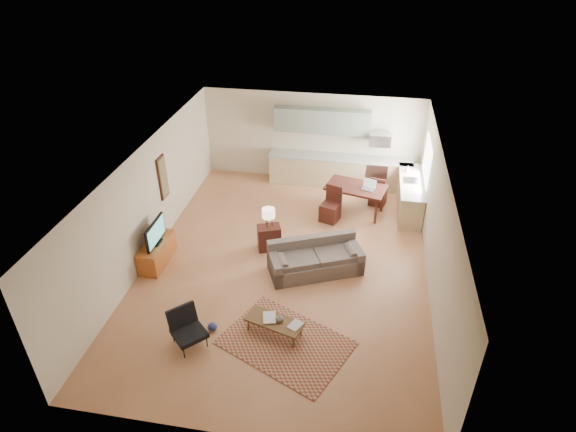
% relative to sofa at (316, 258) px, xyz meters
% --- Properties ---
extents(room, '(9.00, 9.00, 9.00)m').
position_rel_sofa_xyz_m(room, '(-0.72, 0.15, 0.97)').
color(room, '#AD6D46').
rests_on(room, ground).
extents(kitchen_counter_back, '(4.26, 0.64, 0.92)m').
position_rel_sofa_xyz_m(kitchen_counter_back, '(0.18, 4.33, 0.08)').
color(kitchen_counter_back, tan).
rests_on(kitchen_counter_back, ground).
extents(kitchen_counter_right, '(0.64, 2.26, 0.92)m').
position_rel_sofa_xyz_m(kitchen_counter_right, '(2.21, 3.15, 0.08)').
color(kitchen_counter_right, tan).
rests_on(kitchen_counter_right, ground).
extents(kitchen_range, '(0.62, 0.62, 0.90)m').
position_rel_sofa_xyz_m(kitchen_range, '(1.28, 4.33, 0.07)').
color(kitchen_range, '#A5A8AD').
rests_on(kitchen_range, ground).
extents(kitchen_microwave, '(0.62, 0.40, 0.35)m').
position_rel_sofa_xyz_m(kitchen_microwave, '(1.28, 4.35, 1.17)').
color(kitchen_microwave, '#A5A8AD').
rests_on(kitchen_microwave, room).
extents(upper_cabinets, '(2.80, 0.34, 0.70)m').
position_rel_sofa_xyz_m(upper_cabinets, '(-0.42, 4.48, 1.57)').
color(upper_cabinets, gray).
rests_on(upper_cabinets, room).
extents(window_right, '(0.02, 1.40, 1.05)m').
position_rel_sofa_xyz_m(window_right, '(2.51, 3.15, 1.17)').
color(window_right, white).
rests_on(window_right, room).
extents(wall_art_left, '(0.06, 0.42, 1.10)m').
position_rel_sofa_xyz_m(wall_art_left, '(-3.93, 1.05, 1.17)').
color(wall_art_left, olive).
rests_on(wall_art_left, room).
extents(triptych, '(1.70, 0.04, 0.50)m').
position_rel_sofa_xyz_m(triptych, '(-0.82, 4.62, 1.37)').
color(triptych, '#F4E2BF').
rests_on(triptych, room).
extents(rug, '(2.78, 2.44, 0.02)m').
position_rel_sofa_xyz_m(rug, '(-0.29, -2.30, -0.37)').
color(rug, brown).
rests_on(rug, floor).
extents(sofa, '(2.38, 1.75, 0.76)m').
position_rel_sofa_xyz_m(sofa, '(0.00, 0.00, 0.00)').
color(sofa, '#5F534B').
rests_on(sofa, floor).
extents(coffee_table, '(1.22, 0.77, 0.34)m').
position_rel_sofa_xyz_m(coffee_table, '(-0.54, -2.08, -0.21)').
color(coffee_table, '#4D3317').
rests_on(coffee_table, floor).
extents(book_a, '(0.40, 0.45, 0.03)m').
position_rel_sofa_xyz_m(book_a, '(-0.77, -2.06, -0.02)').
color(book_a, maroon).
rests_on(book_a, coffee_table).
extents(book_b, '(0.45, 0.47, 0.02)m').
position_rel_sofa_xyz_m(book_b, '(-0.22, -2.09, -0.03)').
color(book_b, navy).
rests_on(book_b, coffee_table).
extents(vase, '(0.18, 0.18, 0.16)m').
position_rel_sofa_xyz_m(vase, '(-0.44, -2.07, 0.04)').
color(vase, black).
rests_on(vase, coffee_table).
extents(armchair, '(0.93, 0.93, 0.75)m').
position_rel_sofa_xyz_m(armchair, '(-2.07, -2.64, -0.00)').
color(armchair, black).
rests_on(armchair, floor).
extents(tv_credenza, '(0.47, 1.22, 0.56)m').
position_rel_sofa_xyz_m(tv_credenza, '(-3.71, -0.29, -0.10)').
color(tv_credenza, '#9C491C').
rests_on(tv_credenza, floor).
extents(tv, '(0.09, 0.94, 0.56)m').
position_rel_sofa_xyz_m(tv, '(-3.67, -0.29, 0.47)').
color(tv, black).
rests_on(tv, tv_credenza).
extents(console_table, '(0.64, 0.53, 0.64)m').
position_rel_sofa_xyz_m(console_table, '(-1.23, 0.70, -0.06)').
color(console_table, black).
rests_on(console_table, floor).
extents(table_lamp, '(0.40, 0.40, 0.51)m').
position_rel_sofa_xyz_m(table_lamp, '(-1.23, 0.70, 0.52)').
color(table_lamp, beige).
rests_on(table_lamp, console_table).
extents(dining_table, '(1.75, 1.26, 0.80)m').
position_rel_sofa_xyz_m(dining_table, '(0.74, 2.81, 0.02)').
color(dining_table, black).
rests_on(dining_table, floor).
extents(dining_chair_near, '(0.59, 0.61, 0.97)m').
position_rel_sofa_xyz_m(dining_chair_near, '(0.11, 2.26, 0.10)').
color(dining_chair_near, black).
rests_on(dining_chair_near, floor).
extents(dining_chair_far, '(0.53, 0.55, 0.90)m').
position_rel_sofa_xyz_m(dining_chair_far, '(1.36, 3.35, 0.07)').
color(dining_chair_far, black).
rests_on(dining_chair_far, floor).
extents(laptop, '(0.40, 0.35, 0.25)m').
position_rel_sofa_xyz_m(laptop, '(1.05, 2.70, 0.54)').
color(laptop, '#A5A8AD').
rests_on(laptop, dining_table).
extents(soap_bottle, '(0.11, 0.11, 0.19)m').
position_rel_sofa_xyz_m(soap_bottle, '(2.11, 3.69, 0.64)').
color(soap_bottle, '#F4E2BF').
rests_on(soap_bottle, kitchen_counter_right).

